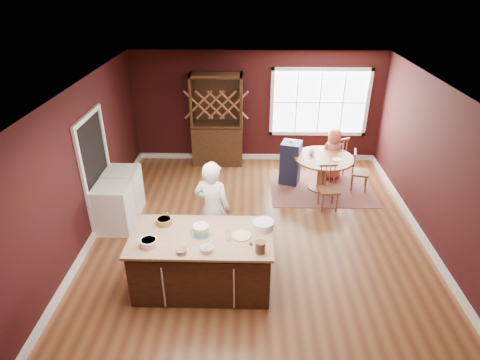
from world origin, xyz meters
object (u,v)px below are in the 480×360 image
layer_cake (201,229)px  seated_woman (333,154)px  baker (213,210)px  hutch (217,120)px  kitchen_island (202,262)px  chair_south (329,188)px  dining_table (323,166)px  toddler (288,148)px  washer (114,208)px  chair_north (336,155)px  dryer (124,191)px  chair_east (360,171)px  high_chair (290,162)px

layer_cake → seated_woman: 4.45m
baker → hutch: size_ratio=0.77×
kitchen_island → chair_south: bearing=45.2°
dining_table → toddler: size_ratio=4.90×
kitchen_island → washer: 2.31m
chair_north → hutch: bearing=-37.6°
baker → layer_cake: (-0.10, -0.74, 0.12)m
chair_north → dryer: chair_north is taller
hutch → washer: bearing=-119.9°
chair_east → high_chair: bearing=92.2°
chair_east → chair_south: chair_south is taller
kitchen_island → toddler: size_ratio=7.97×
toddler → dryer: bearing=-157.3°
chair_north → toddler: 1.27m
chair_east → toddler: (-1.56, 0.38, 0.36)m
chair_north → washer: bearing=1.4°
kitchen_island → layer_cake: 0.55m
chair_east → chair_north: size_ratio=0.95×
chair_north → toddler: (-1.17, -0.37, 0.33)m
layer_cake → hutch: (-0.09, 4.34, 0.13)m
seated_woman → washer: 4.90m
baker → toddler: bearing=-101.8°
chair_north → high_chair: bearing=-3.5°
kitchen_island → dryer: size_ratio=2.27×
seated_woman → toddler: (-1.05, -0.17, 0.21)m
chair_east → dryer: dryer is taller
toddler → chair_south: bearing=-58.3°
dryer → chair_south: bearing=2.7°
seated_woman → dryer: seated_woman is taller
washer → chair_east: bearing=18.7°
kitchen_island → layer_cake: (-0.00, 0.06, 0.55)m
kitchen_island → dryer: 2.76m
kitchen_island → baker: baker is taller
toddler → hutch: hutch is taller
chair_south → washer: size_ratio=1.02×
dining_table → dryer: 4.21m
hutch → dryer: hutch is taller
hutch → washer: 3.45m
seated_woman → hutch: hutch is taller
toddler → washer: toddler is taller
baker → high_chair: (1.51, 2.60, -0.35)m
baker → chair_south: 2.68m
kitchen_island → high_chair: (1.61, 3.40, 0.07)m
chair_north → dryer: bearing=-5.4°
baker → washer: baker is taller
chair_north → seated_woman: bearing=33.1°
high_chair → hutch: hutch is taller
high_chair → hutch: (-1.71, 1.00, 0.60)m
baker → washer: 2.04m
hutch → chair_south: bearing=-41.5°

